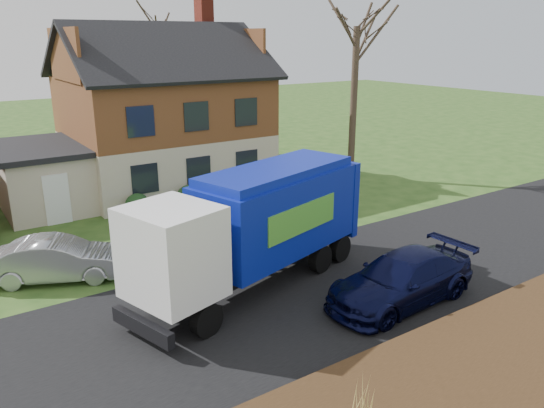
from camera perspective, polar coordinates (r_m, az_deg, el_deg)
ground at (r=16.02m, az=2.43°, el=-10.04°), size 120.00×120.00×0.00m
road at (r=16.01m, az=2.43°, el=-10.01°), size 80.00×7.00×0.02m
mulch_verge at (r=12.72m, az=17.48°, el=-18.22°), size 80.00×3.50×0.30m
main_house at (r=27.40m, az=-12.56°, el=10.06°), size 12.95×8.95×9.26m
garbage_truck at (r=15.99m, az=-1.54°, el=-1.90°), size 8.76×4.52×3.63m
silver_sedan at (r=18.17m, az=-22.06°, el=-5.54°), size 4.39×3.05×1.37m
navy_wagon at (r=15.92m, az=13.75°, el=-7.86°), size 5.03×2.21×1.44m
tree_back at (r=37.17m, az=-12.37°, el=19.36°), size 3.34×3.34×10.58m
grass_clump_mid at (r=10.74m, az=9.86°, el=-20.48°), size 0.39×0.32×1.09m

